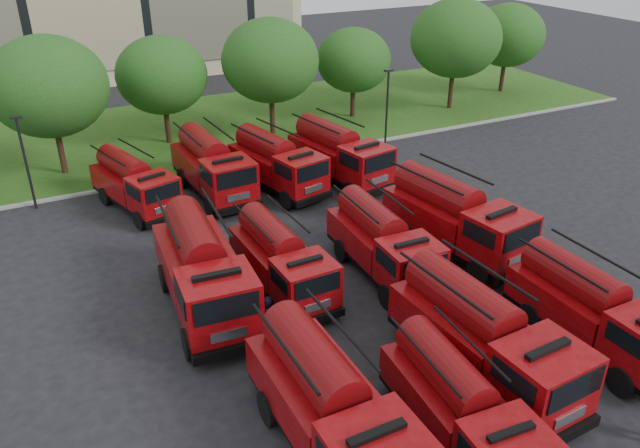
# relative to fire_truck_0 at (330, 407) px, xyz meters

# --- Properties ---
(ground) EXTENTS (140.00, 140.00, 0.00)m
(ground) POSITION_rel_fire_truck_0_xyz_m (3.60, 4.62, -1.68)
(ground) COLOR black
(ground) RESTS_ON ground
(lawn) EXTENTS (70.00, 16.00, 0.12)m
(lawn) POSITION_rel_fire_truck_0_xyz_m (3.60, 30.62, -1.62)
(lawn) COLOR #1F4612
(lawn) RESTS_ON ground
(curb) EXTENTS (70.00, 0.30, 0.14)m
(curb) POSITION_rel_fire_truck_0_xyz_m (3.60, 22.52, -1.61)
(curb) COLOR gray
(curb) RESTS_ON ground
(tree_2) EXTENTS (6.72, 6.72, 8.22)m
(tree_2) POSITION_rel_fire_truck_0_xyz_m (-4.40, 26.12, 3.67)
(tree_2) COLOR #382314
(tree_2) RESTS_ON ground
(tree_3) EXTENTS (5.88, 5.88, 7.19)m
(tree_3) POSITION_rel_fire_truck_0_xyz_m (2.60, 28.62, 3.00)
(tree_3) COLOR #382314
(tree_3) RESTS_ON ground
(tree_4) EXTENTS (6.55, 6.55, 8.01)m
(tree_4) POSITION_rel_fire_truck_0_xyz_m (9.60, 27.12, 3.54)
(tree_4) COLOR #382314
(tree_4) RESTS_ON ground
(tree_5) EXTENTS (5.46, 5.46, 6.68)m
(tree_5) POSITION_rel_fire_truck_0_xyz_m (16.60, 28.12, 2.66)
(tree_5) COLOR #382314
(tree_5) RESTS_ON ground
(tree_6) EXTENTS (6.89, 6.89, 8.42)m
(tree_6) POSITION_rel_fire_truck_0_xyz_m (24.60, 26.62, 3.81)
(tree_6) COLOR #382314
(tree_6) RESTS_ON ground
(tree_7) EXTENTS (6.05, 6.05, 7.39)m
(tree_7) POSITION_rel_fire_truck_0_xyz_m (31.60, 28.62, 3.13)
(tree_7) COLOR #382314
(tree_7) RESTS_ON ground
(lamp_post_0) EXTENTS (0.60, 0.25, 5.11)m
(lamp_post_0) POSITION_rel_fire_truck_0_xyz_m (-6.40, 21.82, 1.21)
(lamp_post_0) COLOR black
(lamp_post_0) RESTS_ON ground
(lamp_post_1) EXTENTS (0.60, 0.25, 5.11)m
(lamp_post_1) POSITION_rel_fire_truck_0_xyz_m (15.60, 21.82, 1.21)
(lamp_post_1) COLOR black
(lamp_post_1) RESTS_ON ground
(fire_truck_0) EXTENTS (2.75, 7.37, 3.34)m
(fire_truck_0) POSITION_rel_fire_truck_0_xyz_m (0.00, 0.00, 0.00)
(fire_truck_0) COLOR black
(fire_truck_0) RESTS_ON ground
(fire_truck_1) EXTENTS (2.67, 6.46, 2.87)m
(fire_truck_1) POSITION_rel_fire_truck_0_xyz_m (3.48, -1.54, -0.24)
(fire_truck_1) COLOR black
(fire_truck_1) RESTS_ON ground
(fire_truck_2) EXTENTS (3.09, 7.64, 3.42)m
(fire_truck_2) POSITION_rel_fire_truck_0_xyz_m (6.01, 0.53, 0.04)
(fire_truck_2) COLOR black
(fire_truck_2) RESTS_ON ground
(fire_truck_3) EXTENTS (2.53, 6.77, 3.07)m
(fire_truck_3) POSITION_rel_fire_truck_0_xyz_m (10.76, 0.22, -0.14)
(fire_truck_3) COLOR black
(fire_truck_3) RESTS_ON ground
(fire_truck_4) EXTENTS (3.30, 7.94, 3.53)m
(fire_truck_4) POSITION_rel_fire_truck_0_xyz_m (-1.06, 8.75, 0.09)
(fire_truck_4) COLOR black
(fire_truck_4) RESTS_ON ground
(fire_truck_5) EXTENTS (2.56, 6.54, 2.94)m
(fire_truck_5) POSITION_rel_fire_truck_0_xyz_m (2.19, 8.57, -0.20)
(fire_truck_5) COLOR black
(fire_truck_5) RESTS_ON ground
(fire_truck_6) EXTENTS (2.68, 6.81, 3.06)m
(fire_truck_6) POSITION_rel_fire_truck_0_xyz_m (6.65, 7.88, -0.14)
(fire_truck_6) COLOR black
(fire_truck_6) RESTS_ON ground
(fire_truck_7) EXTENTS (3.67, 7.88, 3.45)m
(fire_truck_7) POSITION_rel_fire_truck_0_xyz_m (10.70, 8.11, 0.05)
(fire_truck_7) COLOR black
(fire_truck_7) RESTS_ON ground
(fire_truck_8) EXTENTS (3.79, 6.71, 2.90)m
(fire_truck_8) POSITION_rel_fire_truck_0_xyz_m (-1.53, 19.37, -0.23)
(fire_truck_8) COLOR black
(fire_truck_8) RESTS_ON ground
(fire_truck_9) EXTENTS (2.99, 7.40, 3.31)m
(fire_truck_9) POSITION_rel_fire_truck_0_xyz_m (2.73, 19.29, -0.02)
(fire_truck_9) COLOR black
(fire_truck_9) RESTS_ON ground
(fire_truck_10) EXTENTS (3.74, 7.23, 3.14)m
(fire_truck_10) POSITION_rel_fire_truck_0_xyz_m (6.18, 18.37, -0.10)
(fire_truck_10) COLOR black
(fire_truck_10) RESTS_ON ground
(fire_truck_11) EXTENTS (3.73, 7.58, 3.30)m
(fire_truck_11) POSITION_rel_fire_truck_0_xyz_m (9.91, 17.89, -0.02)
(fire_truck_11) COLOR black
(fire_truck_11) RESTS_ON ground
(firefighter_2) EXTENTS (0.97, 1.22, 1.82)m
(firefighter_2) POSITION_rel_fire_truck_0_xyz_m (10.04, 0.49, -1.68)
(firefighter_2) COLOR #99180B
(firefighter_2) RESTS_ON ground
(firefighter_3) EXTENTS (1.08, 0.63, 1.60)m
(firefighter_3) POSITION_rel_fire_truck_0_xyz_m (9.95, 0.40, -1.68)
(firefighter_3) COLOR black
(firefighter_3) RESTS_ON ground
(firefighter_4) EXTENTS (0.86, 0.80, 1.48)m
(firefighter_4) POSITION_rel_fire_truck_0_xyz_m (0.62, 6.27, -1.68)
(firefighter_4) COLOR black
(firefighter_4) RESTS_ON ground
(firefighter_5) EXTENTS (1.39, 0.67, 1.47)m
(firefighter_5) POSITION_rel_fire_truck_0_xyz_m (10.45, 4.84, -1.68)
(firefighter_5) COLOR #99180B
(firefighter_5) RESTS_ON ground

